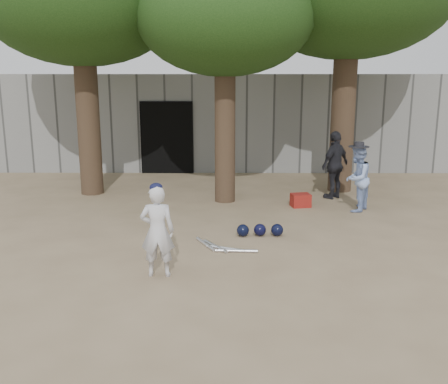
{
  "coord_description": "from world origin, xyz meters",
  "views": [
    {
      "loc": [
        0.66,
        -7.43,
        2.88
      ],
      "look_at": [
        0.6,
        1.0,
        0.95
      ],
      "focal_mm": 40.0,
      "sensor_mm": 36.0,
      "label": 1
    }
  ],
  "objects_px": {
    "spectator_dark": "(335,165)",
    "red_bag": "(301,200)",
    "spectator_blue": "(357,179)",
    "boy_player": "(157,231)"
  },
  "relations": [
    {
      "from": "spectator_blue",
      "to": "red_bag",
      "type": "height_order",
      "value": "spectator_blue"
    },
    {
      "from": "spectator_blue",
      "to": "spectator_dark",
      "type": "relative_size",
      "value": 0.89
    },
    {
      "from": "red_bag",
      "to": "spectator_dark",
      "type": "bearing_deg",
      "value": 42.67
    },
    {
      "from": "boy_player",
      "to": "red_bag",
      "type": "xyz_separation_m",
      "value": [
        2.7,
        4.11,
        -0.54
      ]
    },
    {
      "from": "boy_player",
      "to": "spectator_dark",
      "type": "distance_m",
      "value": 6.16
    },
    {
      "from": "spectator_blue",
      "to": "red_bag",
      "type": "xyz_separation_m",
      "value": [
        -1.16,
        0.36,
        -0.58
      ]
    },
    {
      "from": "red_bag",
      "to": "spectator_blue",
      "type": "bearing_deg",
      "value": -17.26
    },
    {
      "from": "spectator_dark",
      "to": "red_bag",
      "type": "distance_m",
      "value": 1.44
    },
    {
      "from": "spectator_dark",
      "to": "spectator_blue",
      "type": "bearing_deg",
      "value": 57.11
    },
    {
      "from": "spectator_blue",
      "to": "spectator_dark",
      "type": "distance_m",
      "value": 1.25
    }
  ]
}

